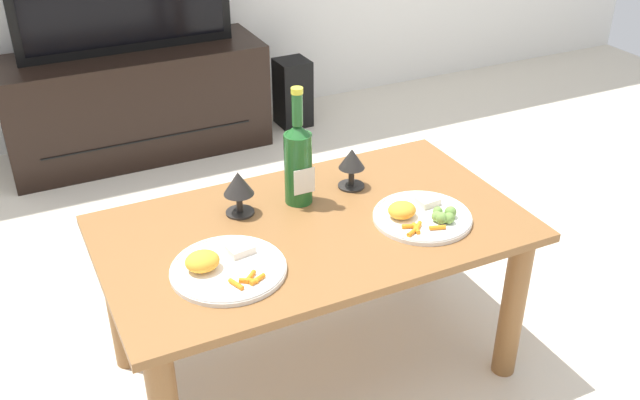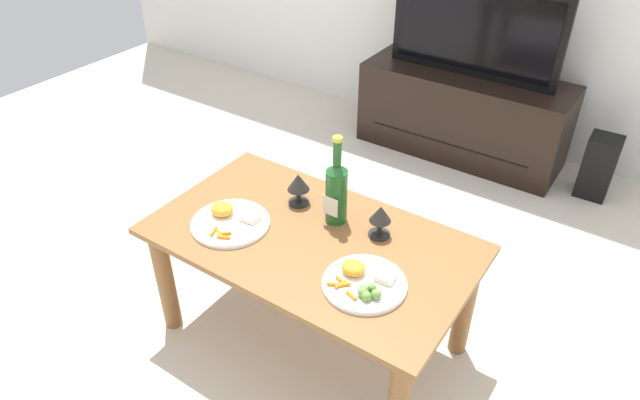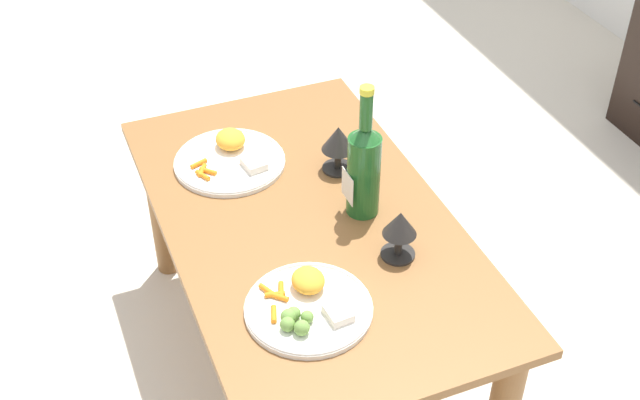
{
  "view_description": "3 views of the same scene",
  "coord_description": "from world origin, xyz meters",
  "views": [
    {
      "loc": [
        -0.72,
        -1.53,
        1.57
      ],
      "look_at": [
        0.03,
        0.02,
        0.58
      ],
      "focal_mm": 40.7,
      "sensor_mm": 36.0,
      "label": 1
    },
    {
      "loc": [
        0.92,
        -1.29,
        1.79
      ],
      "look_at": [
        -0.02,
        0.09,
        0.62
      ],
      "focal_mm": 31.91,
      "sensor_mm": 36.0,
      "label": 2
    },
    {
      "loc": [
        1.46,
        -0.55,
        1.83
      ],
      "look_at": [
        0.01,
        0.03,
        0.57
      ],
      "focal_mm": 47.6,
      "sensor_mm": 36.0,
      "label": 3
    }
  ],
  "objects": [
    {
      "name": "ground_plane",
      "position": [
        0.0,
        0.0,
        0.0
      ],
      "size": [
        6.4,
        6.4,
        0.0
      ],
      "primitive_type": "plane",
      "color": "beige"
    },
    {
      "name": "dining_table",
      "position": [
        0.0,
        0.0,
        0.42
      ],
      "size": [
        1.16,
        0.67,
        0.51
      ],
      "color": "brown",
      "rests_on": "ground_plane"
    },
    {
      "name": "wine_bottle",
      "position": [
        0.02,
        0.14,
        0.65
      ],
      "size": [
        0.08,
        0.08,
        0.35
      ],
      "color": "#1E5923",
      "rests_on": "dining_table"
    },
    {
      "name": "goblet_left",
      "position": [
        -0.16,
        0.15,
        0.6
      ],
      "size": [
        0.09,
        0.09,
        0.13
      ],
      "color": "black",
      "rests_on": "dining_table"
    },
    {
      "name": "goblet_right",
      "position": [
        0.2,
        0.15,
        0.6
      ],
      "size": [
        0.08,
        0.08,
        0.13
      ],
      "color": "black",
      "rests_on": "dining_table"
    },
    {
      "name": "dinner_plate_left",
      "position": [
        -0.29,
        -0.1,
        0.53
      ],
      "size": [
        0.29,
        0.29,
        0.06
      ],
      "color": "white",
      "rests_on": "dining_table"
    },
    {
      "name": "dinner_plate_right",
      "position": [
        0.28,
        -0.11,
        0.53
      ],
      "size": [
        0.28,
        0.28,
        0.06
      ],
      "color": "white",
      "rests_on": "dining_table"
    }
  ]
}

